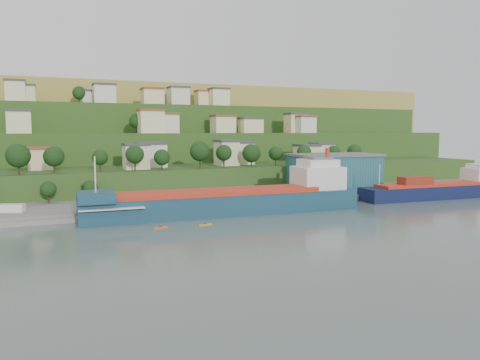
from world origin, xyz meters
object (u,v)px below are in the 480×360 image
kayak_orange (160,227)px  warehouse (334,171)px  cargo_ship_far (441,191)px  cargo_ship_near (234,202)px  caravan (12,210)px

kayak_orange → warehouse: bearing=10.7°
cargo_ship_far → warehouse: size_ratio=1.79×
cargo_ship_near → kayak_orange: cargo_ship_near is taller
caravan → kayak_orange: caravan is taller
cargo_ship_near → kayak_orange: 26.85m
kayak_orange → caravan: bearing=128.1°
warehouse → cargo_ship_near: bearing=-152.9°
cargo_ship_far → kayak_orange: size_ratio=15.49×
cargo_ship_near → warehouse: bearing=26.4°
cargo_ship_near → caravan: cargo_ship_near is taller
cargo_ship_far → kayak_orange: cargo_ship_far is taller
warehouse → caravan: warehouse is taller
cargo_ship_far → warehouse: (-29.37, 21.65, 5.99)m
cargo_ship_far → caravan: bearing=177.5°
caravan → kayak_orange: (32.85, -25.77, -2.37)m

